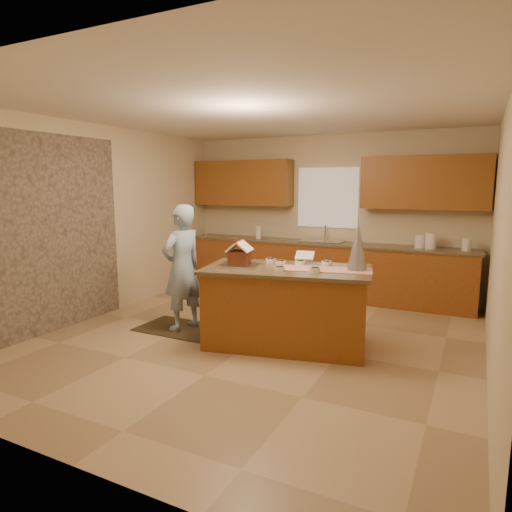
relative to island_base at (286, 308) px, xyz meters
name	(u,v)px	position (x,y,z in m)	size (l,w,h in m)	color
floor	(256,340)	(-0.39, -0.02, -0.44)	(5.50, 5.50, 0.00)	tan
ceiling	(256,109)	(-0.39, -0.02, 2.26)	(5.50, 5.50, 0.00)	silver
wall_back	(328,215)	(-0.39, 2.73, 0.91)	(5.50, 5.50, 0.00)	beige
wall_front	(58,268)	(-0.39, -2.77, 0.91)	(5.50, 5.50, 0.00)	beige
wall_left	(98,222)	(-2.89, -0.02, 0.91)	(5.50, 5.50, 0.00)	beige
wall_right	(499,241)	(2.11, -0.02, 0.91)	(5.50, 5.50, 0.00)	beige
stone_accent	(52,234)	(-2.87, -0.82, 0.81)	(2.50, 2.50, 0.00)	gray
window_curtain	(328,198)	(-0.39, 2.70, 1.21)	(1.05, 0.03, 1.00)	white
back_counter_base	(321,270)	(-0.39, 2.43, 0.00)	(4.80, 0.60, 0.88)	brown
back_counter_top	(322,243)	(-0.39, 2.43, 0.46)	(4.85, 0.63, 0.04)	brown
upper_cabinet_left	(243,183)	(-1.94, 2.55, 1.46)	(1.85, 0.35, 0.80)	brown
upper_cabinet_right	(425,183)	(1.16, 2.55, 1.46)	(1.85, 0.35, 0.80)	brown
sink	(322,244)	(-0.39, 2.43, 0.45)	(0.70, 0.45, 0.12)	silver
faucet	(325,233)	(-0.39, 2.61, 0.62)	(0.03, 0.03, 0.28)	silver
island_base	(286,308)	(0.00, 0.00, 0.00)	(1.81, 0.90, 0.88)	brown
island_top	(287,270)	(0.00, 0.00, 0.46)	(1.89, 0.98, 0.04)	brown
table_runner	(326,269)	(0.44, 0.10, 0.48)	(1.00, 0.36, 0.01)	#B71C0D
baking_tray	(240,265)	(-0.53, -0.17, 0.49)	(0.46, 0.34, 0.03)	silver
cookbook	(305,256)	(0.07, 0.40, 0.57)	(0.22, 0.02, 0.18)	white
tinsel_tree	(358,246)	(0.75, 0.22, 0.76)	(0.22, 0.22, 0.55)	silver
rug	(181,328)	(-1.46, -0.07, -0.44)	(1.09, 0.71, 0.01)	black
boy	(182,268)	(-1.41, -0.07, 0.38)	(0.59, 0.39, 1.61)	#8BA9C6
canister_a	(420,241)	(1.16, 2.43, 0.58)	(0.14, 0.14, 0.20)	white
canister_b	(431,241)	(1.31, 2.43, 0.60)	(0.16, 0.16, 0.24)	white
canister_c	(467,245)	(1.80, 2.43, 0.57)	(0.13, 0.13, 0.18)	white
paper_towel	(259,232)	(-1.57, 2.43, 0.59)	(0.10, 0.10, 0.22)	white
gingerbread_house	(240,255)	(-0.53, -0.17, 0.61)	(0.33, 0.33, 0.28)	#5E2618
candy_bowls	(295,265)	(0.06, 0.10, 0.51)	(0.79, 0.68, 0.06)	#35C7C2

